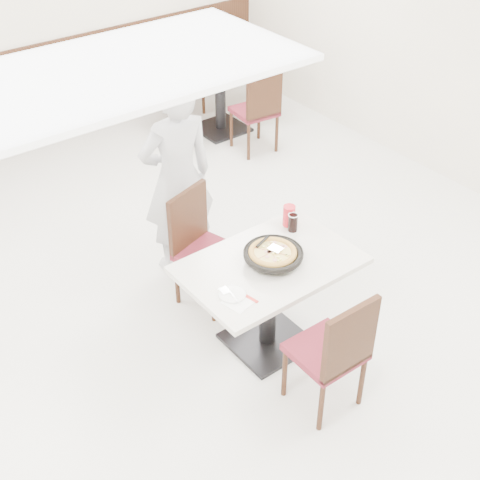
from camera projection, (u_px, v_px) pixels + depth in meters
floor at (225, 304)px, 5.33m from camera, size 7.00×7.00×0.00m
wall_back at (18, 17)px, 6.75m from camera, size 6.00×0.04×2.80m
wainscot_back at (34, 96)px, 7.24m from camera, size 5.90×0.03×1.10m
fluo_panel_a at (108, 73)px, 1.99m from camera, size 1.20×0.60×0.02m
main_table at (268, 304)px, 4.76m from camera, size 1.25×0.88×0.75m
chair_near at (326, 349)px, 4.27m from camera, size 0.43×0.43×0.95m
chair_far at (208, 251)px, 5.10m from camera, size 0.52×0.52×0.95m
trivet at (272, 255)px, 4.58m from camera, size 0.13×0.13×0.04m
pizza_pan at (273, 257)px, 4.52m from camera, size 0.35×0.35×0.01m
pizza at (273, 254)px, 4.52m from camera, size 0.33×0.33×0.02m
pizza_server at (276, 248)px, 4.52m from camera, size 0.09×0.10×0.00m
napkin at (238, 302)px, 4.22m from camera, size 0.20×0.20×0.00m
side_plate at (232, 294)px, 4.26m from camera, size 0.19×0.19×0.01m
fork at (233, 296)px, 4.24m from camera, size 0.04×0.15×0.00m
cola_glass at (293, 223)px, 4.81m from camera, size 0.07×0.07×0.13m
red_cup at (289, 216)px, 4.86m from camera, size 0.10×0.10×0.16m
diner_person at (177, 178)px, 5.25m from camera, size 0.67×0.49×1.70m
bg_table_right at (220, 99)px, 7.59m from camera, size 1.22×0.83×0.75m
bg_chair_right_near at (254, 109)px, 7.15m from camera, size 0.46×0.46×0.95m
bg_chair_right_far at (183, 73)px, 7.95m from camera, size 0.50×0.50×0.95m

